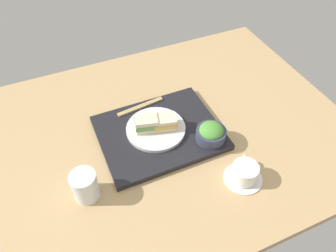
# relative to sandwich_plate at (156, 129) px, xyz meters

# --- Properties ---
(ground_plane) EXTENTS (1.40, 1.00, 0.03)m
(ground_plane) POSITION_rel_sandwich_plate_xyz_m (0.00, -0.00, -0.04)
(ground_plane) COLOR tan
(serving_tray) EXTENTS (0.42, 0.33, 0.02)m
(serving_tray) POSITION_rel_sandwich_plate_xyz_m (-0.01, 0.01, -0.02)
(serving_tray) COLOR black
(serving_tray) RESTS_ON ground_plane
(sandwich_plate) EXTENTS (0.21, 0.21, 0.01)m
(sandwich_plate) POSITION_rel_sandwich_plate_xyz_m (0.00, 0.00, 0.00)
(sandwich_plate) COLOR silver
(sandwich_plate) RESTS_ON serving_tray
(sandwich_near) EXTENTS (0.09, 0.07, 0.05)m
(sandwich_near) POSITION_rel_sandwich_plate_xyz_m (-0.03, 0.01, 0.03)
(sandwich_near) COLOR beige
(sandwich_near) RESTS_ON sandwich_plate
(sandwich_far) EXTENTS (0.09, 0.07, 0.05)m
(sandwich_far) POSITION_rel_sandwich_plate_xyz_m (0.03, -0.01, 0.03)
(sandwich_far) COLOR beige
(sandwich_far) RESTS_ON sandwich_plate
(salad_bowl) EXTENTS (0.10, 0.10, 0.06)m
(salad_bowl) POSITION_rel_sandwich_plate_xyz_m (-0.16, 0.11, 0.02)
(salad_bowl) COLOR #33384C
(salad_bowl) RESTS_ON serving_tray
(chopsticks_pair) EXTENTS (0.19, 0.04, 0.01)m
(chopsticks_pair) POSITION_rel_sandwich_plate_xyz_m (0.01, -0.13, -0.00)
(chopsticks_pair) COLOR tan
(chopsticks_pair) RESTS_ON serving_tray
(coffee_cup) EXTENTS (0.12, 0.12, 0.06)m
(coffee_cup) POSITION_rel_sandwich_plate_xyz_m (-0.18, 0.28, 0.00)
(coffee_cup) COLOR white
(coffee_cup) RESTS_ON ground_plane
(drinking_glass) EXTENTS (0.08, 0.08, 0.10)m
(drinking_glass) POSITION_rel_sandwich_plate_xyz_m (0.28, 0.14, 0.02)
(drinking_glass) COLOR silver
(drinking_glass) RESTS_ON ground_plane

